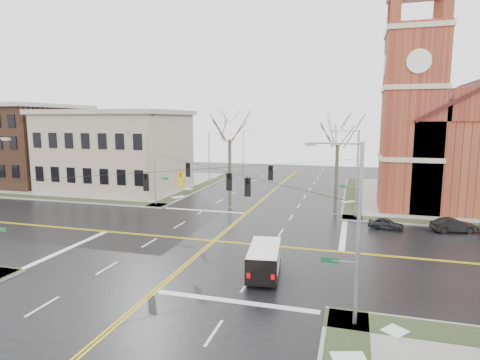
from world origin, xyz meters
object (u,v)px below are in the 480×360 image
(tree_nw_near, at_px, (230,135))
(signal_pole_se, at_px, (355,229))
(parked_car_a, at_px, (386,224))
(streetlight_north_b, at_px, (244,148))
(signal_pole_ne, at_px, (355,171))
(tree_ne, at_px, (338,140))
(church, at_px, (470,134))
(cargo_van, at_px, (265,258))
(parked_car_b, at_px, (454,225))
(tree_nw_far, at_px, (136,131))
(signal_pole_nw, at_px, (156,164))
(streetlight_north_a, at_px, (210,157))

(tree_nw_near, bearing_deg, signal_pole_se, -60.21)
(parked_car_a, bearing_deg, streetlight_north_b, 41.02)
(streetlight_north_b, bearing_deg, signal_pole_ne, -58.95)
(streetlight_north_b, distance_m, tree_ne, 40.53)
(church, distance_m, signal_pole_se, 38.85)
(tree_ne, bearing_deg, cargo_van, -100.91)
(streetlight_north_b, bearing_deg, cargo_van, -73.15)
(parked_car_b, bearing_deg, signal_pole_se, 140.11)
(cargo_van, xyz_separation_m, tree_nw_far, (-21.10, 20.11, 7.64))
(cargo_van, height_order, tree_ne, tree_ne)
(church, xyz_separation_m, parked_car_a, (-10.53, -16.87, -7.90))
(church, relative_size, signal_pole_se, 3.06)
(signal_pole_ne, distance_m, parked_car_b, 10.25)
(signal_pole_ne, bearing_deg, signal_pole_se, -90.00)
(cargo_van, bearing_deg, signal_pole_ne, 64.66)
(signal_pole_se, distance_m, streetlight_north_b, 63.43)
(signal_pole_nw, bearing_deg, church, 20.21)
(church, relative_size, signal_pole_nw, 3.06)
(streetlight_north_a, xyz_separation_m, parked_car_b, (30.78, -19.48, -3.83))
(signal_pole_nw, relative_size, tree_nw_near, 0.77)
(streetlight_north_a, distance_m, cargo_van, 37.93)
(parked_car_a, relative_size, parked_car_b, 0.81)
(signal_pole_se, relative_size, streetlight_north_b, 1.12)
(streetlight_north_b, relative_size, tree_nw_near, 0.68)
(church, xyz_separation_m, tree_nw_near, (-27.41, -11.88, 0.02))
(streetlight_north_a, relative_size, streetlight_north_b, 1.00)
(signal_pole_se, height_order, cargo_van, signal_pole_se)
(tree_nw_near, height_order, tree_ne, tree_nw_near)
(signal_pole_se, height_order, parked_car_a, signal_pole_se)
(signal_pole_se, bearing_deg, signal_pole_ne, 90.00)
(signal_pole_se, xyz_separation_m, streetlight_north_b, (-21.97, 59.50, -0.48))
(signal_pole_nw, height_order, parked_car_a, signal_pole_nw)
(streetlight_north_b, xyz_separation_m, tree_ne, (20.03, -35.06, 3.56))
(signal_pole_nw, relative_size, streetlight_north_b, 1.12)
(streetlight_north_b, relative_size, cargo_van, 1.53)
(tree_nw_near, bearing_deg, signal_pole_nw, -170.82)
(parked_car_b, bearing_deg, parked_car_a, 79.73)
(signal_pole_ne, xyz_separation_m, tree_nw_far, (-26.70, 2.56, 3.82))
(cargo_van, height_order, tree_nw_far, tree_nw_far)
(streetlight_north_a, xyz_separation_m, tree_nw_near, (8.00, -15.10, 3.99))
(streetlight_north_b, xyz_separation_m, parked_car_b, (30.78, -39.48, -3.83))
(parked_car_b, bearing_deg, streetlight_north_b, 21.79)
(cargo_van, distance_m, parked_car_a, 16.37)
(streetlight_north_a, relative_size, cargo_van, 1.53)
(streetlight_north_a, distance_m, tree_nw_near, 17.55)
(church, height_order, signal_pole_ne, church)
(church, distance_m, tree_nw_near, 29.88)
(signal_pole_nw, distance_m, streetlight_north_a, 16.52)
(signal_pole_ne, xyz_separation_m, signal_pole_nw, (-22.64, 0.00, 0.00))
(church, height_order, tree_nw_far, church)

